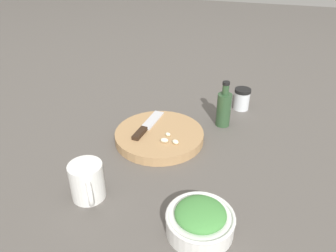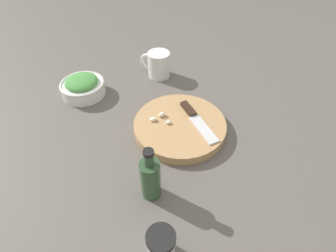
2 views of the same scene
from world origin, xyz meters
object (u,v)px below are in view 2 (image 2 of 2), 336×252
at_px(chef_knife, 196,119).
at_px(herb_bowl, 83,86).
at_px(garlic_cloves, 160,118).
at_px(coffee_mug, 158,64).
at_px(oil_bottle, 150,178).
at_px(spice_jar, 161,245).
at_px(cutting_board, 180,126).

height_order(chef_knife, herb_bowl, herb_bowl).
relative_size(garlic_cloves, coffee_mug, 0.54).
bearing_deg(chef_knife, garlic_cloves, -26.35).
bearing_deg(chef_knife, oil_bottle, 36.80).
height_order(chef_knife, spice_jar, spice_jar).
bearing_deg(spice_jar, chef_knife, -44.11).
xyz_separation_m(herb_bowl, oil_bottle, (-0.49, -0.03, 0.03)).
bearing_deg(garlic_cloves, spice_jar, 152.07).
height_order(garlic_cloves, spice_jar, spice_jar).
bearing_deg(cutting_board, coffee_mug, -15.83).
xyz_separation_m(cutting_board, chef_knife, (-0.01, -0.05, 0.02)).
relative_size(garlic_cloves, herb_bowl, 0.38).
bearing_deg(coffee_mug, chef_knife, 173.31).
relative_size(coffee_mug, oil_bottle, 0.68).
relative_size(cutting_board, coffee_mug, 2.58).
bearing_deg(cutting_board, spice_jar, 142.73).
bearing_deg(spice_jar, coffee_mug, -27.48).
bearing_deg(herb_bowl, garlic_cloves, -150.73).
distance_m(cutting_board, oil_bottle, 0.24).
xyz_separation_m(spice_jar, coffee_mug, (0.60, -0.31, 0.01)).
bearing_deg(herb_bowl, oil_bottle, -176.83).
height_order(cutting_board, chef_knife, chef_knife).
distance_m(cutting_board, chef_knife, 0.05).
bearing_deg(cutting_board, herb_bowl, 32.11).
relative_size(herb_bowl, spice_jar, 1.92).
distance_m(spice_jar, oil_bottle, 0.15).
bearing_deg(oil_bottle, coffee_mug, -29.89).
relative_size(chef_knife, herb_bowl, 1.26).
bearing_deg(spice_jar, herb_bowl, -1.91).
bearing_deg(garlic_cloves, oil_bottle, 146.48).
height_order(cutting_board, oil_bottle, oil_bottle).
distance_m(chef_knife, herb_bowl, 0.43).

